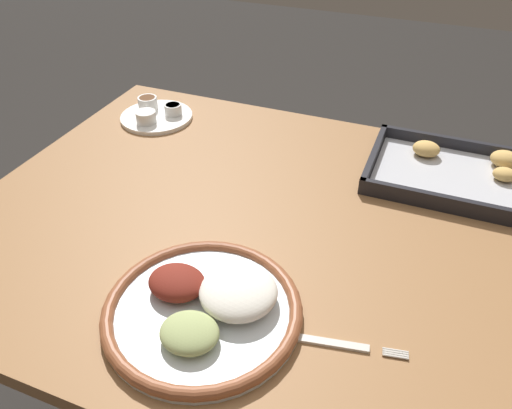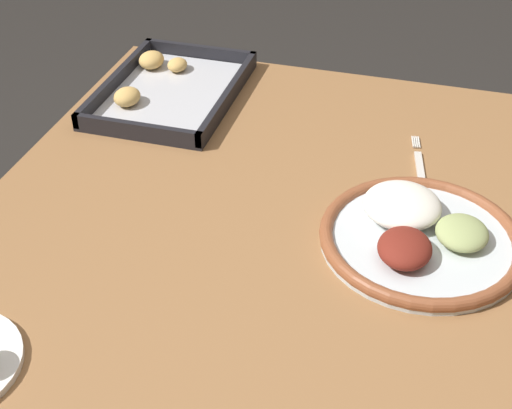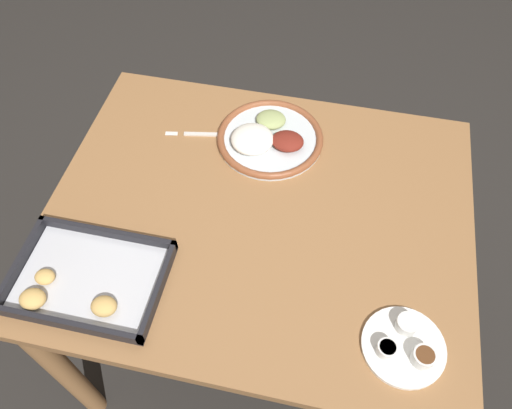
{
  "view_description": "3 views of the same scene",
  "coord_description": "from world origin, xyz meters",
  "px_view_note": "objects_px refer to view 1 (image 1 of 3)",
  "views": [
    {
      "loc": [
        0.27,
        -0.67,
        1.34
      ],
      "look_at": [
        0.01,
        0.0,
        0.8
      ],
      "focal_mm": 35.0,
      "sensor_mm": 36.0,
      "label": 1
    },
    {
      "loc": [
        -0.81,
        -0.23,
        1.44
      ],
      "look_at": [
        0.01,
        0.0,
        0.8
      ],
      "focal_mm": 50.0,
      "sensor_mm": 36.0,
      "label": 2
    },
    {
      "loc": [
        -0.15,
        0.7,
        1.79
      ],
      "look_at": [
        0.01,
        0.0,
        0.8
      ],
      "focal_mm": 35.0,
      "sensor_mm": 36.0,
      "label": 3
    }
  ],
  "objects_px": {
    "saucer_plate": "(155,114)",
    "baking_tray": "(458,172)",
    "fork": "(323,342)",
    "dinner_plate": "(206,307)"
  },
  "relations": [
    {
      "from": "saucer_plate",
      "to": "baking_tray",
      "type": "relative_size",
      "value": 0.51
    },
    {
      "from": "dinner_plate",
      "to": "fork",
      "type": "xyz_separation_m",
      "value": [
        0.18,
        0.01,
        -0.01
      ]
    },
    {
      "from": "fork",
      "to": "baking_tray",
      "type": "xyz_separation_m",
      "value": [
        0.15,
        0.51,
        0.01
      ]
    },
    {
      "from": "dinner_plate",
      "to": "fork",
      "type": "bearing_deg",
      "value": 4.28
    },
    {
      "from": "fork",
      "to": "dinner_plate",
      "type": "bearing_deg",
      "value": 173.96
    },
    {
      "from": "fork",
      "to": "baking_tray",
      "type": "relative_size",
      "value": 0.61
    },
    {
      "from": "dinner_plate",
      "to": "fork",
      "type": "height_order",
      "value": "dinner_plate"
    },
    {
      "from": "dinner_plate",
      "to": "baking_tray",
      "type": "bearing_deg",
      "value": 58.32
    },
    {
      "from": "fork",
      "to": "saucer_plate",
      "type": "relative_size",
      "value": 1.19
    },
    {
      "from": "dinner_plate",
      "to": "baking_tray",
      "type": "relative_size",
      "value": 0.86
    }
  ]
}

